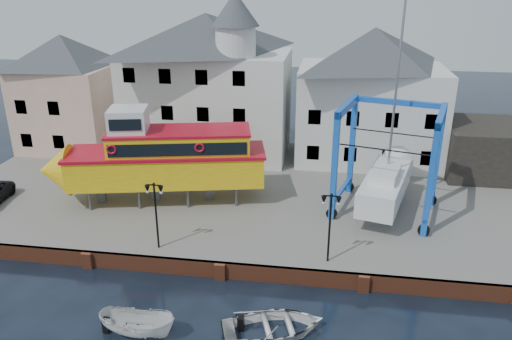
# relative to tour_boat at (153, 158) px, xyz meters

# --- Properties ---
(ground) EXTENTS (140.00, 140.00, 0.00)m
(ground) POSITION_rel_tour_boat_xyz_m (6.35, -7.63, -4.22)
(ground) COLOR black
(ground) RESTS_ON ground
(hardstanding) EXTENTS (44.00, 22.00, 1.00)m
(hardstanding) POSITION_rel_tour_boat_xyz_m (6.35, 3.37, -3.72)
(hardstanding) COLOR slate
(hardstanding) RESTS_ON ground
(quay_wall) EXTENTS (44.00, 0.47, 1.00)m
(quay_wall) POSITION_rel_tour_boat_xyz_m (6.35, -7.52, -3.72)
(quay_wall) COLOR brown
(quay_wall) RESTS_ON ground
(building_pink) EXTENTS (8.00, 7.00, 10.30)m
(building_pink) POSITION_rel_tour_boat_xyz_m (-11.65, 10.37, 1.93)
(building_pink) COLOR beige
(building_pink) RESTS_ON hardstanding
(building_white_main) EXTENTS (14.00, 8.30, 14.00)m
(building_white_main) POSITION_rel_tour_boat_xyz_m (1.48, 10.76, 3.13)
(building_white_main) COLOR silver
(building_white_main) RESTS_ON hardstanding
(building_white_right) EXTENTS (12.00, 8.00, 11.20)m
(building_white_right) POSITION_rel_tour_boat_xyz_m (15.35, 11.37, 2.38)
(building_white_right) COLOR silver
(building_white_right) RESTS_ON hardstanding
(shed_dark) EXTENTS (8.00, 7.00, 4.00)m
(shed_dark) POSITION_rel_tour_boat_xyz_m (25.35, 9.37, -1.22)
(shed_dark) COLOR black
(shed_dark) RESTS_ON hardstanding
(lamp_post_left) EXTENTS (1.12, 0.32, 4.20)m
(lamp_post_left) POSITION_rel_tour_boat_xyz_m (2.35, -6.43, -0.04)
(lamp_post_left) COLOR black
(lamp_post_left) RESTS_ON hardstanding
(lamp_post_right) EXTENTS (1.12, 0.32, 4.20)m
(lamp_post_right) POSITION_rel_tour_boat_xyz_m (12.35, -6.43, -0.04)
(lamp_post_right) COLOR black
(lamp_post_right) RESTS_ON hardstanding
(tour_boat) EXTENTS (16.09, 7.00, 6.82)m
(tour_boat) POSITION_rel_tour_boat_xyz_m (0.00, 0.00, 0.00)
(tour_boat) COLOR #59595E
(tour_boat) RESTS_ON hardstanding
(travel_lift) EXTENTS (7.70, 9.68, 14.17)m
(travel_lift) POSITION_rel_tour_boat_xyz_m (16.20, 1.35, -0.86)
(travel_lift) COLOR blue
(travel_lift) RESTS_ON hardstanding
(motorboat_a) EXTENTS (3.91, 1.65, 1.48)m
(motorboat_a) POSITION_rel_tour_boat_xyz_m (3.46, -12.89, -4.22)
(motorboat_a) COLOR silver
(motorboat_a) RESTS_ON ground
(motorboat_b) EXTENTS (5.83, 4.94, 1.03)m
(motorboat_b) POSITION_rel_tour_boat_xyz_m (9.89, -11.78, -4.22)
(motorboat_b) COLOR silver
(motorboat_b) RESTS_ON ground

